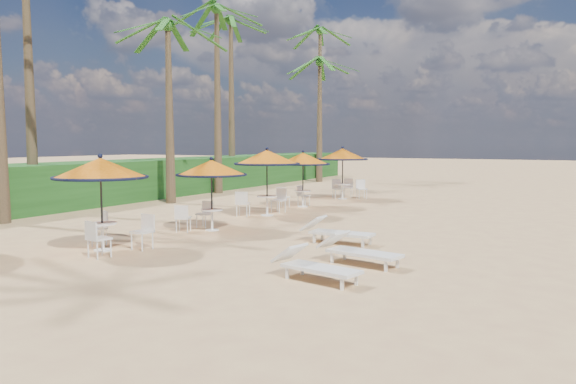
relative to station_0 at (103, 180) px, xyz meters
name	(u,v)px	position (x,y,z in m)	size (l,w,h in m)	color
ground	(296,270)	(5.09, 0.36, -1.74)	(160.00, 160.00, 0.00)	tan
scrub_hedge	(153,178)	(-8.41, 11.36, -0.84)	(3.00, 40.00, 1.80)	#194716
station_0	(103,180)	(0.00, 0.00, 0.00)	(2.28, 2.28, 2.37)	black
station_1	(209,174)	(0.43, 3.79, -0.05)	(2.12, 2.12, 2.22)	black
station_2	(266,163)	(0.23, 7.55, 0.15)	(2.37, 2.41, 2.48)	black
station_3	(302,164)	(0.16, 10.58, 0.03)	(2.22, 2.22, 2.32)	black
station_4	(344,160)	(0.44, 14.41, 0.06)	(2.35, 2.36, 2.46)	black
lounger_near	(313,265)	(5.78, -0.30, -1.43)	(1.91, 0.96, 0.66)	white
lounger_mid	(356,250)	(6.00, 1.44, -1.42)	(1.99, 0.98, 0.68)	white
lounger_far	(335,231)	(4.58, 3.58, -1.41)	(1.96, 0.66, 0.70)	white
palm_3	(168,36)	(-5.58, 9.28, 5.42)	(5.00, 5.00, 7.88)	brown
palm_4	(217,20)	(-6.43, 14.12, 7.08)	(5.00, 5.00, 9.65)	brown
palm_5	(231,31)	(-8.39, 18.39, 7.45)	(5.00, 5.00, 10.04)	brown
palm_6	(320,69)	(-5.25, 24.15, 5.66)	(5.00, 5.00, 8.14)	brown
palm_7	(320,40)	(-6.58, 27.09, 8.14)	(5.00, 5.00, 10.78)	brown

